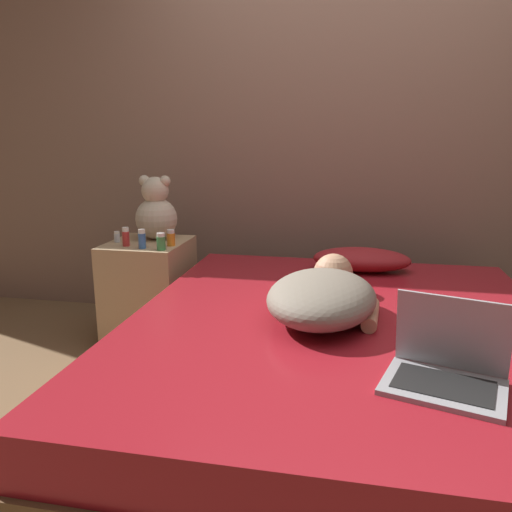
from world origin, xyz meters
The scene contains 13 objects.
ground_plane centered at (0.00, 0.00, 0.00)m, with size 12.00×12.00×0.00m, color brown.
wall_back centered at (0.00, 1.29, 1.30)m, with size 8.00×0.06×2.60m.
bed centered at (0.00, 0.00, 0.24)m, with size 1.72×2.02×0.49m.
nightstand centered at (-1.14, 0.73, 0.30)m, with size 0.44×0.49×0.60m.
pillow centered at (0.08, 0.76, 0.55)m, with size 0.53×0.27×0.13m.
person_lying centered at (-0.07, 0.01, 0.58)m, with size 0.47×0.78×0.19m.
laptop centered at (0.32, -0.50, 0.54)m, with size 0.39×0.33×0.26m.
teddy_bear centered at (-1.12, 0.82, 0.77)m, with size 0.25×0.25×0.38m.
bottle_green centered at (-0.98, 0.55, 0.65)m, with size 0.05×0.05×0.09m.
bottle_clear centered at (-1.31, 0.69, 0.63)m, with size 0.03×0.03×0.06m.
bottle_red centered at (-1.21, 0.60, 0.66)m, with size 0.04×0.04×0.11m.
bottle_orange centered at (-0.97, 0.66, 0.65)m, with size 0.05×0.05×0.09m.
bottle_blue centered at (-1.10, 0.56, 0.66)m, with size 0.04×0.04×0.11m.
Camera 1 is at (0.04, -1.93, 1.21)m, focal length 35.00 mm.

